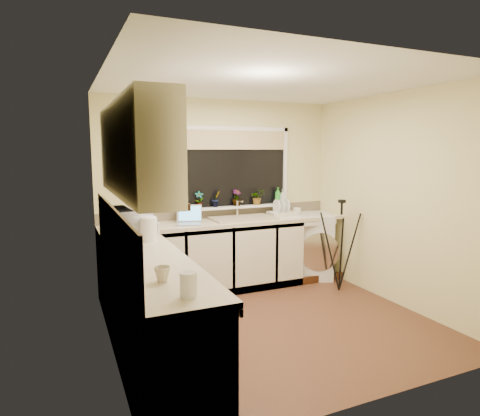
% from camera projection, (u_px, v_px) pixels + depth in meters
% --- Properties ---
extents(floor, '(3.20, 3.20, 0.00)m').
position_uv_depth(floor, '(272.00, 322.00, 4.33)').
color(floor, brown).
rests_on(floor, ground).
extents(ceiling, '(3.20, 3.20, 0.00)m').
position_uv_depth(ceiling, '(275.00, 81.00, 3.99)').
color(ceiling, white).
rests_on(ceiling, ground).
extents(wall_back, '(3.20, 0.00, 3.20)m').
position_uv_depth(wall_back, '(220.00, 193.00, 5.52)').
color(wall_back, beige).
rests_on(wall_back, ground).
extents(wall_front, '(3.20, 0.00, 3.20)m').
position_uv_depth(wall_front, '(378.00, 235.00, 2.80)').
color(wall_front, beige).
rests_on(wall_front, ground).
extents(wall_left, '(0.00, 3.00, 3.00)m').
position_uv_depth(wall_left, '(108.00, 217.00, 3.52)').
color(wall_left, beige).
rests_on(wall_left, ground).
extents(wall_right, '(0.00, 3.00, 3.00)m').
position_uv_depth(wall_right, '(395.00, 199.00, 4.80)').
color(wall_right, beige).
rests_on(wall_right, ground).
extents(base_cabinet_back, '(2.55, 0.60, 0.86)m').
position_uv_depth(base_cabinet_back, '(205.00, 259.00, 5.23)').
color(base_cabinet_back, silver).
rests_on(base_cabinet_back, floor).
extents(base_cabinet_left, '(0.54, 2.40, 0.86)m').
position_uv_depth(base_cabinet_left, '(153.00, 313.00, 3.48)').
color(base_cabinet_left, silver).
rests_on(base_cabinet_left, floor).
extents(worktop_back, '(3.20, 0.60, 0.04)m').
position_uv_depth(worktop_back, '(228.00, 222.00, 5.29)').
color(worktop_back, beige).
rests_on(worktop_back, base_cabinet_back).
extents(worktop_left, '(0.60, 2.40, 0.04)m').
position_uv_depth(worktop_left, '(151.00, 261.00, 3.42)').
color(worktop_left, beige).
rests_on(worktop_left, base_cabinet_left).
extents(upper_cabinet, '(0.28, 1.90, 0.70)m').
position_uv_depth(upper_cabinet, '(133.00, 149.00, 3.10)').
color(upper_cabinet, silver).
rests_on(upper_cabinet, wall_left).
extents(splashback_left, '(0.02, 2.40, 0.45)m').
position_uv_depth(splashback_left, '(114.00, 235.00, 3.27)').
color(splashback_left, beige).
rests_on(splashback_left, wall_left).
extents(splashback_back, '(3.20, 0.02, 0.14)m').
position_uv_depth(splashback_back, '(220.00, 212.00, 5.54)').
color(splashback_back, beige).
rests_on(splashback_back, wall_back).
extents(window_glass, '(1.50, 0.02, 1.00)m').
position_uv_depth(window_glass, '(234.00, 168.00, 5.54)').
color(window_glass, black).
rests_on(window_glass, wall_back).
extents(window_blind, '(1.50, 0.02, 0.25)m').
position_uv_depth(window_blind, '(235.00, 140.00, 5.46)').
color(window_blind, tan).
rests_on(window_blind, wall_back).
extents(windowsill, '(1.60, 0.14, 0.03)m').
position_uv_depth(windowsill, '(236.00, 207.00, 5.56)').
color(windowsill, white).
rests_on(windowsill, wall_back).
extents(sink, '(0.82, 0.46, 0.03)m').
position_uv_depth(sink, '(243.00, 218.00, 5.37)').
color(sink, tan).
rests_on(sink, worktop_back).
extents(faucet, '(0.03, 0.03, 0.24)m').
position_uv_depth(faucet, '(237.00, 208.00, 5.52)').
color(faucet, silver).
rests_on(faucet, worktop_back).
extents(washing_machine, '(0.82, 0.81, 0.90)m').
position_uv_depth(washing_machine, '(306.00, 245.00, 5.86)').
color(washing_machine, silver).
rests_on(washing_machine, floor).
extents(laptop, '(0.39, 0.38, 0.22)m').
position_uv_depth(laptop, '(189.00, 219.00, 5.04)').
color(laptop, '#97989F').
rests_on(laptop, worktop_back).
extents(kettle, '(0.17, 0.17, 0.23)m').
position_uv_depth(kettle, '(148.00, 230.00, 4.08)').
color(kettle, white).
rests_on(kettle, worktop_left).
extents(dish_rack, '(0.39, 0.30, 0.06)m').
position_uv_depth(dish_rack, '(282.00, 214.00, 5.66)').
color(dish_rack, beige).
rests_on(dish_rack, worktop_back).
extents(tripod, '(0.61, 0.61, 1.18)m').
position_uv_depth(tripod, '(340.00, 246.00, 5.25)').
color(tripod, black).
rests_on(tripod, floor).
extents(glass_jug, '(0.11, 0.11, 0.16)m').
position_uv_depth(glass_jug, '(188.00, 285.00, 2.52)').
color(glass_jug, silver).
rests_on(glass_jug, worktop_left).
extents(steel_jar, '(0.09, 0.09, 0.12)m').
position_uv_depth(steel_jar, '(138.00, 253.00, 3.38)').
color(steel_jar, silver).
rests_on(steel_jar, worktop_left).
extents(microwave, '(0.41, 0.58, 0.30)m').
position_uv_depth(microwave, '(130.00, 223.00, 4.25)').
color(microwave, silver).
rests_on(microwave, worktop_left).
extents(plant_a, '(0.12, 0.09, 0.22)m').
position_uv_depth(plant_a, '(199.00, 200.00, 5.33)').
color(plant_a, '#999999').
rests_on(plant_a, windowsill).
extents(plant_b, '(0.14, 0.13, 0.21)m').
position_uv_depth(plant_b, '(216.00, 199.00, 5.42)').
color(plant_b, '#999999').
rests_on(plant_b, windowsill).
extents(plant_c, '(0.15, 0.15, 0.22)m').
position_uv_depth(plant_c, '(237.00, 198.00, 5.54)').
color(plant_c, '#999999').
rests_on(plant_c, windowsill).
extents(plant_d, '(0.20, 0.17, 0.21)m').
position_uv_depth(plant_d, '(257.00, 197.00, 5.65)').
color(plant_d, '#999999').
rests_on(plant_d, windowsill).
extents(soap_bottle_green, '(0.09, 0.09, 0.23)m').
position_uv_depth(soap_bottle_green, '(278.00, 195.00, 5.79)').
color(soap_bottle_green, green).
rests_on(soap_bottle_green, windowsill).
extents(soap_bottle_clear, '(0.09, 0.09, 0.20)m').
position_uv_depth(soap_bottle_clear, '(283.00, 196.00, 5.80)').
color(soap_bottle_clear, '#999999').
rests_on(soap_bottle_clear, windowsill).
extents(cup_back, '(0.12, 0.12, 0.09)m').
position_uv_depth(cup_back, '(297.00, 211.00, 5.80)').
color(cup_back, silver).
rests_on(cup_back, worktop_back).
extents(cup_left, '(0.11, 0.11, 0.10)m').
position_uv_depth(cup_left, '(162.00, 274.00, 2.82)').
color(cup_left, beige).
rests_on(cup_left, worktop_left).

